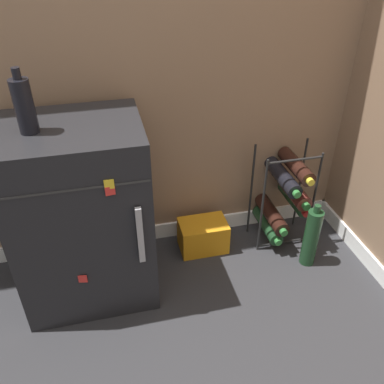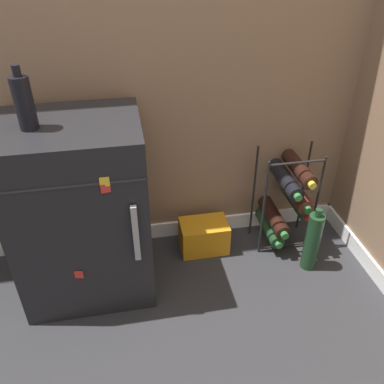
% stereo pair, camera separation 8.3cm
% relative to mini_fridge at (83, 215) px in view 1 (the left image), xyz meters
% --- Properties ---
extents(ground_plane, '(14.00, 14.00, 0.00)m').
position_rel_mini_fridge_xyz_m(ground_plane, '(0.38, -0.41, -0.42)').
color(ground_plane, '#28282B').
extents(mini_fridge, '(0.57, 0.49, 0.84)m').
position_rel_mini_fridge_xyz_m(mini_fridge, '(0.00, 0.00, 0.00)').
color(mini_fridge, black).
rests_on(mini_fridge, ground_plane).
extents(wine_rack, '(0.30, 0.33, 0.56)m').
position_rel_mini_fridge_xyz_m(wine_rack, '(1.02, 0.12, -0.14)').
color(wine_rack, black).
rests_on(wine_rack, ground_plane).
extents(soda_box, '(0.25, 0.17, 0.17)m').
position_rel_mini_fridge_xyz_m(soda_box, '(0.58, 0.13, -0.34)').
color(soda_box, orange).
rests_on(soda_box, ground_plane).
extents(fridge_top_bottle, '(0.07, 0.07, 0.24)m').
position_rel_mini_fridge_xyz_m(fridge_top_bottle, '(-0.13, -0.02, 0.53)').
color(fridge_top_bottle, black).
rests_on(fridge_top_bottle, mini_fridge).
extents(loose_bottle_floor, '(0.08, 0.08, 0.36)m').
position_rel_mini_fridge_xyz_m(loose_bottle_floor, '(1.08, -0.10, -0.26)').
color(loose_bottle_floor, '#19381E').
rests_on(loose_bottle_floor, ground_plane).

